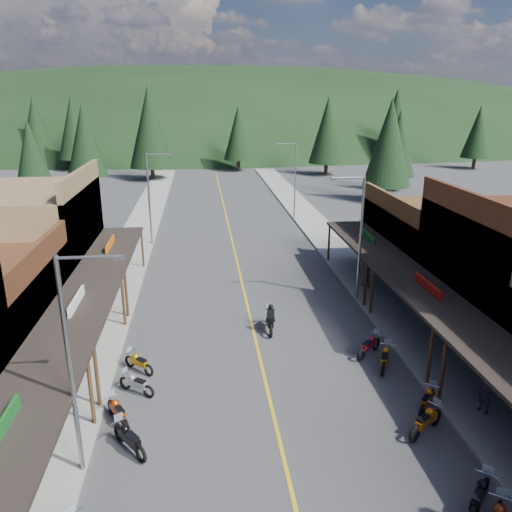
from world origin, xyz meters
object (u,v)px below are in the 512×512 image
object	(u,v)px
pine_3	(238,133)
bike_east_8	(369,345)
pine_6	(478,132)
bike_east_7	(385,357)
pine_8	(31,155)
bike_east_5	(426,420)
shop_east_3	(436,244)
pine_10	(85,140)
pedestrian_east_a	(486,392)
pine_4	(328,130)
streetlight_0	(73,359)
pine_5	(396,121)
pine_11	(389,142)
bike_west_5	(129,437)
bike_east_6	(427,399)
pine_1	(73,128)
pine_7	(36,126)
shop_west_3	(29,243)
streetlight_3	(294,177)
bike_east_4	(480,496)
streetlight_1	(151,195)
streetlight_2	(359,233)
pine_9	(398,144)
bike_west_6	(118,411)
bike_west_7	(136,383)
rider_on_bike	(270,320)
pedestrian_east_b	(365,275)
pine_2	(150,127)
bike_west_8	(139,362)

from	to	relation	value
pine_3	bike_east_8	distance (m)	65.39
pine_6	bike_east_7	world-z (taller)	pine_6
pine_8	bike_east_5	distance (m)	53.38
shop_east_3	pine_10	xyz separation A→B (m)	(-31.75, 38.70, 4.25)
pine_3	pedestrian_east_a	distance (m)	70.79
pine_8	pine_4	bearing A→B (deg)	26.57
streetlight_0	pine_4	bearing A→B (deg)	69.29
pine_5	pine_11	xyz separation A→B (m)	(-14.00, -34.00, -0.80)
bike_west_5	bike_east_6	world-z (taller)	bike_west_5
pine_1	pine_7	distance (m)	10.00
shop_west_3	bike_east_8	size ratio (longest dim) A/B	5.23
pine_10	bike_west_5	xyz separation A→B (m)	(12.41, -55.10, -6.17)
shop_east_3	streetlight_0	size ratio (longest dim) A/B	1.36
pine_3	bike_east_6	size ratio (longest dim) A/B	5.82
bike_east_6	pine_4	bearing A→B (deg)	121.18
pine_8	streetlight_3	bearing A→B (deg)	-19.05
bike_east_4	streetlight_1	bearing A→B (deg)	155.98
streetlight_1	streetlight_3	distance (m)	16.04
streetlight_2	pine_9	xyz separation A→B (m)	(17.05, 37.00, 1.92)
bike_west_6	bike_west_7	world-z (taller)	bike_west_6
pine_9	bike_east_8	size ratio (longest dim) A/B	5.19
pine_10	bike_east_5	world-z (taller)	pine_10
rider_on_bike	pedestrian_east_b	size ratio (longest dim) A/B	1.38
shop_west_3	pine_5	size ratio (longest dim) A/B	0.78
pine_2	bike_east_5	xyz separation A→B (m)	(15.72, -63.30, -7.38)
pine_7	bike_east_7	bearing A→B (deg)	-63.63
pine_3	bike_west_8	size ratio (longest dim) A/B	5.82
pine_2	rider_on_bike	xyz separation A→B (m)	(10.93, -53.82, -7.31)
pine_4	bike_east_8	xyz separation A→B (m)	(-12.48, -59.10, -6.64)
bike_west_8	pine_3	bearing A→B (deg)	34.10
streetlight_0	pine_2	distance (m)	64.17
pine_11	bike_east_6	distance (m)	44.51
pine_8	bike_east_5	xyz separation A→B (m)	(27.72, -45.30, -5.37)
streetlight_2	pine_4	distance (m)	53.23
bike_east_7	bike_east_5	bearing A→B (deg)	-64.88
pine_10	bike_east_8	xyz separation A→B (m)	(23.52, -49.10, -6.19)
bike_west_7	pine_1	bearing A→B (deg)	49.94
pine_5	pine_11	bearing A→B (deg)	-112.38
pine_11	pine_7	bearing A→B (deg)	143.84
bike_west_7	bike_east_8	xyz separation A→B (m)	(11.30, 2.18, 0.05)
bike_east_5	bike_east_4	bearing A→B (deg)	-35.13
pine_5	pine_11	distance (m)	36.78
bike_east_7	pine_8	bearing A→B (deg)	151.64
streetlight_1	pedestrian_east_b	distance (m)	19.70
pine_3	pine_6	size ratio (longest dim) A/B	1.00
pine_5	bike_east_6	xyz separation A→B (m)	(-27.57, -75.86, -7.45)
pine_2	pine_7	xyz separation A→B (m)	(-22.00, 18.00, -0.75)
shop_west_3	streetlight_0	bearing A→B (deg)	-68.45
pine_5	bike_east_7	size ratio (longest dim) A/B	6.69
shop_east_3	pine_5	size ratio (longest dim) A/B	0.78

